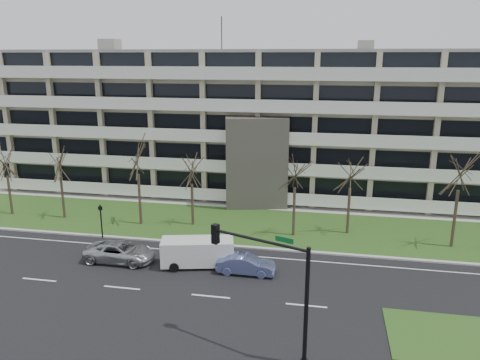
% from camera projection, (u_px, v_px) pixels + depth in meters
% --- Properties ---
extents(ground, '(160.00, 160.00, 0.00)m').
position_uv_depth(ground, '(211.00, 296.00, 29.53)').
color(ground, black).
rests_on(ground, ground).
extents(grass_verge, '(90.00, 10.00, 0.06)m').
position_uv_depth(grass_verge, '(247.00, 225.00, 41.86)').
color(grass_verge, '#33531B').
rests_on(grass_verge, ground).
extents(curb, '(90.00, 0.35, 0.12)m').
position_uv_depth(curb, '(236.00, 246.00, 37.11)').
color(curb, '#B2B2AD').
rests_on(curb, ground).
extents(sidewalk, '(90.00, 2.00, 0.08)m').
position_uv_depth(sidewalk, '(256.00, 206.00, 47.07)').
color(sidewalk, '#B2B2AD').
rests_on(sidewalk, ground).
extents(grass_median, '(7.00, 5.00, 0.06)m').
position_uv_depth(grass_median, '(454.00, 339.00, 25.09)').
color(grass_median, '#33531B').
rests_on(grass_median, ground).
extents(lane_edge_line, '(90.00, 0.12, 0.01)m').
position_uv_depth(lane_edge_line, '(232.00, 255.00, 35.70)').
color(lane_edge_line, white).
rests_on(lane_edge_line, ground).
extents(apartment_building, '(60.50, 15.10, 18.75)m').
position_uv_depth(apartment_building, '(266.00, 122.00, 51.58)').
color(apartment_building, '#BEAC93').
rests_on(apartment_building, ground).
extents(silver_pickup, '(5.20, 2.42, 1.44)m').
position_uv_depth(silver_pickup, '(120.00, 252.00, 34.42)').
color(silver_pickup, '#B3B5BB').
rests_on(silver_pickup, ground).
extents(blue_sedan, '(4.07, 1.43, 1.34)m').
position_uv_depth(blue_sedan, '(246.00, 264.00, 32.49)').
color(blue_sedan, '#6B78BA').
rests_on(blue_sedan, ground).
extents(white_van, '(5.45, 3.03, 2.00)m').
position_uv_depth(white_van, '(198.00, 250.00, 33.57)').
color(white_van, silver).
rests_on(white_van, ground).
extents(traffic_signal, '(5.26, 2.25, 6.47)m').
position_uv_depth(traffic_signal, '(273.00, 278.00, 22.85)').
color(traffic_signal, black).
rests_on(traffic_signal, ground).
extents(pedestrian_signal, '(0.32, 0.29, 2.89)m').
position_uv_depth(pedestrian_signal, '(101.00, 217.00, 38.52)').
color(pedestrian_signal, black).
rests_on(pedestrian_signal, ground).
extents(tree_0, '(3.39, 3.39, 6.79)m').
position_uv_depth(tree_0, '(5.00, 161.00, 43.37)').
color(tree_0, '#382B21').
rests_on(tree_0, ground).
extents(tree_1, '(3.53, 3.53, 7.06)m').
position_uv_depth(tree_1, '(59.00, 161.00, 42.33)').
color(tree_1, '#382B21').
rests_on(tree_1, ground).
extents(tree_2, '(4.15, 4.15, 8.29)m').
position_uv_depth(tree_2, '(137.00, 154.00, 40.46)').
color(tree_2, '#382B21').
rests_on(tree_2, ground).
extents(tree_3, '(3.39, 3.39, 6.78)m').
position_uv_depth(tree_3, '(191.00, 168.00, 40.62)').
color(tree_3, '#382B21').
rests_on(tree_3, ground).
extents(tree_4, '(3.77, 3.77, 7.55)m').
position_uv_depth(tree_4, '(295.00, 168.00, 37.96)').
color(tree_4, '#382B21').
rests_on(tree_4, ground).
extents(tree_5, '(3.59, 3.59, 7.17)m').
position_uv_depth(tree_5, '(351.00, 170.00, 38.52)').
color(tree_5, '#382B21').
rests_on(tree_5, ground).
extents(tree_6, '(4.18, 4.18, 8.37)m').
position_uv_depth(tree_6, '(461.00, 167.00, 35.45)').
color(tree_6, '#382B21').
rests_on(tree_6, ground).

